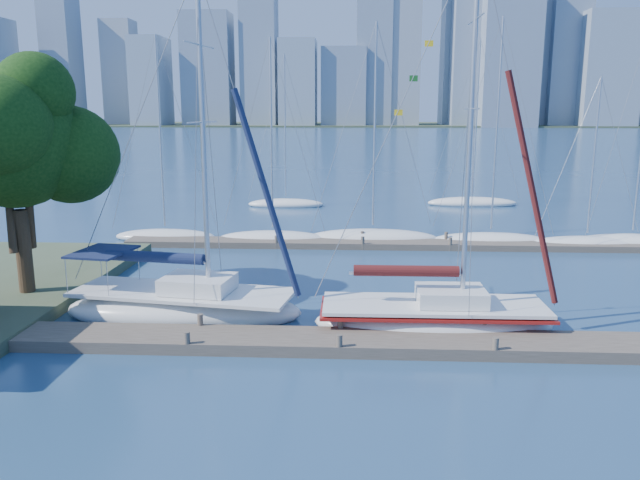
{
  "coord_description": "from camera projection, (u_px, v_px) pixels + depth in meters",
  "views": [
    {
      "loc": [
        0.36,
        -19.98,
        7.92
      ],
      "look_at": [
        -0.88,
        4.0,
        2.9
      ],
      "focal_mm": 35.0,
      "sensor_mm": 36.0,
      "label": 1
    }
  ],
  "objects": [
    {
      "name": "bg_boat_2",
      "position": [
        373.0,
        238.0,
        38.11
      ],
      "size": [
        8.29,
        5.39,
        13.24
      ],
      "rotation": [
        0.0,
        0.0,
        0.42
      ],
      "color": "silver",
      "rests_on": "ground"
    },
    {
      "name": "bg_boat_6",
      "position": [
        286.0,
        203.0,
        52.16
      ],
      "size": [
        6.62,
        4.06,
        12.58
      ],
      "rotation": [
        0.0,
        0.0,
        0.36
      ],
      "color": "silver",
      "rests_on": "ground"
    },
    {
      "name": "sailboat_navy",
      "position": [
        183.0,
        293.0,
        24.06
      ],
      "size": [
        9.54,
        4.4,
        13.38
      ],
      "rotation": [
        0.0,
        0.0,
        -0.16
      ],
      "color": "silver",
      "rests_on": "ground"
    },
    {
      "name": "far_dock",
      "position": [
        379.0,
        244.0,
        36.67
      ],
      "size": [
        30.0,
        1.8,
        0.36
      ],
      "primitive_type": "cube",
      "color": "#463E33",
      "rests_on": "ground"
    },
    {
      "name": "bg_boat_0",
      "position": [
        166.0,
        236.0,
        38.83
      ],
      "size": [
        6.57,
        3.34,
        12.55
      ],
      "rotation": [
        0.0,
        0.0,
        0.24
      ],
      "color": "silver",
      "rests_on": "ground"
    },
    {
      "name": "far_shore",
      "position": [
        352.0,
        125.0,
        333.98
      ],
      "size": [
        800.0,
        100.0,
        1.5
      ],
      "primitive_type": "cube",
      "color": "#38472D",
      "rests_on": "ground"
    },
    {
      "name": "ground",
      "position": [
        340.0,
        348.0,
        21.17
      ],
      "size": [
        700.0,
        700.0,
        0.0
      ],
      "primitive_type": "plane",
      "color": "navy",
      "rests_on": "ground"
    },
    {
      "name": "near_dock",
      "position": [
        340.0,
        342.0,
        21.13
      ],
      "size": [
        26.0,
        2.0,
        0.4
      ],
      "primitive_type": "cube",
      "color": "#463E33",
      "rests_on": "ground"
    },
    {
      "name": "bg_boat_1",
      "position": [
        273.0,
        238.0,
        38.07
      ],
      "size": [
        7.05,
        3.93,
        12.35
      ],
      "rotation": [
        0.0,
        0.0,
        -0.3
      ],
      "color": "silver",
      "rests_on": "ground"
    },
    {
      "name": "skyline",
      "position": [
        386.0,
        52.0,
        297.2
      ],
      "size": [
        502.47,
        51.31,
        116.44
      ],
      "color": "#7E8FA2",
      "rests_on": "ground"
    },
    {
      "name": "tree",
      "position": [
        13.0,
        138.0,
        24.68
      ],
      "size": [
        7.52,
        6.87,
        10.12
      ],
      "color": "#322316",
      "rests_on": "ground"
    },
    {
      "name": "bg_boat_3",
      "position": [
        491.0,
        240.0,
        37.53
      ],
      "size": [
        7.31,
        4.28,
        13.41
      ],
      "rotation": [
        0.0,
        0.0,
        -0.34
      ],
      "color": "silver",
      "rests_on": "ground"
    },
    {
      "name": "bg_boat_5",
      "position": [
        632.0,
        242.0,
        36.88
      ],
      "size": [
        7.54,
        5.03,
        14.01
      ],
      "rotation": [
        0.0,
        0.0,
        0.43
      ],
      "color": "silver",
      "rests_on": "ground"
    },
    {
      "name": "bg_boat_4",
      "position": [
        586.0,
        244.0,
        36.66
      ],
      "size": [
        6.96,
        3.42,
        10.06
      ],
      "rotation": [
        0.0,
        0.0,
        0.23
      ],
      "color": "silver",
      "rests_on": "ground"
    },
    {
      "name": "bg_boat_7",
      "position": [
        472.0,
        202.0,
        52.76
      ],
      "size": [
        7.74,
        4.75,
        13.87
      ],
      "rotation": [
        0.0,
        0.0,
        -0.38
      ],
      "color": "silver",
      "rests_on": "ground"
    },
    {
      "name": "sailboat_maroon",
      "position": [
        434.0,
        301.0,
        22.65
      ],
      "size": [
        8.71,
        2.9,
        14.25
      ],
      "rotation": [
        0.0,
        0.0,
        0.01
      ],
      "color": "silver",
      "rests_on": "ground"
    }
  ]
}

